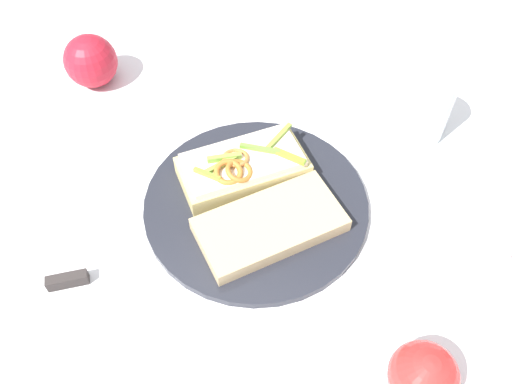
{
  "coord_description": "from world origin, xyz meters",
  "views": [
    {
      "loc": [
        0.09,
        -0.4,
        0.56
      ],
      "look_at": [
        0.0,
        0.0,
        0.03
      ],
      "focal_mm": 37.6,
      "sensor_mm": 36.0,
      "label": 1
    }
  ],
  "objects_px": {
    "plate": "(256,204)",
    "sandwich": "(243,167)",
    "knife": "(56,283)",
    "apple_1": "(423,376)",
    "bread_slice_side": "(270,225)",
    "apple_2": "(91,61)",
    "drinking_glass": "(427,108)"
  },
  "relations": [
    {
      "from": "plate",
      "to": "knife",
      "type": "distance_m",
      "value": 0.26
    },
    {
      "from": "bread_slice_side",
      "to": "apple_2",
      "type": "height_order",
      "value": "apple_2"
    },
    {
      "from": "plate",
      "to": "knife",
      "type": "bearing_deg",
      "value": -141.15
    },
    {
      "from": "bread_slice_side",
      "to": "apple_1",
      "type": "relative_size",
      "value": 2.53
    },
    {
      "from": "sandwich",
      "to": "apple_1",
      "type": "distance_m",
      "value": 0.33
    },
    {
      "from": "apple_2",
      "to": "drinking_glass",
      "type": "bearing_deg",
      "value": -0.81
    },
    {
      "from": "sandwich",
      "to": "knife",
      "type": "distance_m",
      "value": 0.27
    },
    {
      "from": "bread_slice_side",
      "to": "knife",
      "type": "relative_size",
      "value": 1.65
    },
    {
      "from": "apple_1",
      "to": "plate",
      "type": "bearing_deg",
      "value": 137.64
    },
    {
      "from": "knife",
      "to": "apple_1",
      "type": "bearing_deg",
      "value": 150.26
    },
    {
      "from": "bread_slice_side",
      "to": "drinking_glass",
      "type": "bearing_deg",
      "value": 12.52
    },
    {
      "from": "knife",
      "to": "bread_slice_side",
      "type": "bearing_deg",
      "value": -177.01
    },
    {
      "from": "sandwich",
      "to": "bread_slice_side",
      "type": "xyz_separation_m",
      "value": [
        0.05,
        -0.08,
        -0.01
      ]
    },
    {
      "from": "plate",
      "to": "bread_slice_side",
      "type": "relative_size",
      "value": 1.64
    },
    {
      "from": "apple_1",
      "to": "sandwich",
      "type": "bearing_deg",
      "value": 135.9
    },
    {
      "from": "bread_slice_side",
      "to": "apple_1",
      "type": "xyz_separation_m",
      "value": [
        0.19,
        -0.15,
        0.01
      ]
    },
    {
      "from": "drinking_glass",
      "to": "knife",
      "type": "relative_size",
      "value": 0.94
    },
    {
      "from": "apple_2",
      "to": "drinking_glass",
      "type": "xyz_separation_m",
      "value": [
        0.5,
        -0.01,
        0.01
      ]
    },
    {
      "from": "plate",
      "to": "apple_1",
      "type": "distance_m",
      "value": 0.29
    },
    {
      "from": "plate",
      "to": "bread_slice_side",
      "type": "distance_m",
      "value": 0.05
    },
    {
      "from": "sandwich",
      "to": "apple_2",
      "type": "bearing_deg",
      "value": 117.37
    },
    {
      "from": "plate",
      "to": "sandwich",
      "type": "xyz_separation_m",
      "value": [
        -0.03,
        0.04,
        0.02
      ]
    },
    {
      "from": "drinking_glass",
      "to": "bread_slice_side",
      "type": "bearing_deg",
      "value": -129.17
    },
    {
      "from": "drinking_glass",
      "to": "knife",
      "type": "height_order",
      "value": "drinking_glass"
    },
    {
      "from": "bread_slice_side",
      "to": "apple_2",
      "type": "xyz_separation_m",
      "value": [
        -0.32,
        0.22,
        0.02
      ]
    },
    {
      "from": "sandwich",
      "to": "bread_slice_side",
      "type": "distance_m",
      "value": 0.09
    },
    {
      "from": "plate",
      "to": "sandwich",
      "type": "height_order",
      "value": "sandwich"
    },
    {
      "from": "apple_1",
      "to": "drinking_glass",
      "type": "distance_m",
      "value": 0.37
    },
    {
      "from": "sandwich",
      "to": "apple_2",
      "type": "xyz_separation_m",
      "value": [
        -0.27,
        0.15,
        0.01
      ]
    },
    {
      "from": "apple_1",
      "to": "apple_2",
      "type": "height_order",
      "value": "apple_2"
    },
    {
      "from": "plate",
      "to": "apple_2",
      "type": "bearing_deg",
      "value": 148.16
    },
    {
      "from": "bread_slice_side",
      "to": "apple_1",
      "type": "height_order",
      "value": "apple_1"
    }
  ]
}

